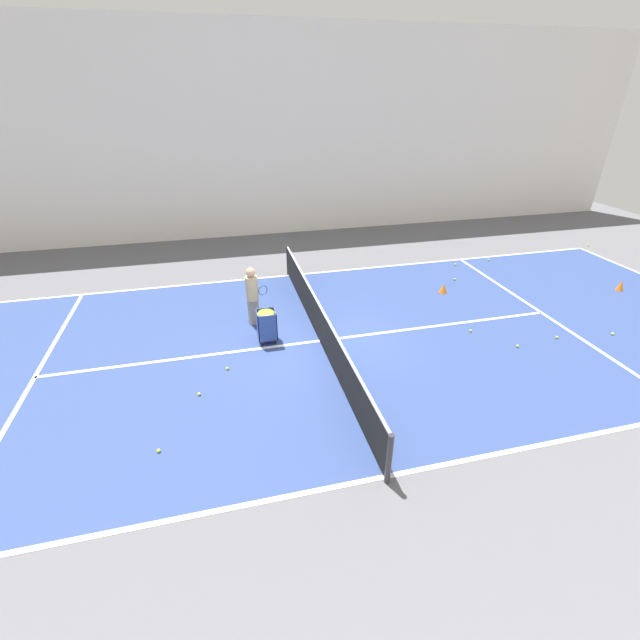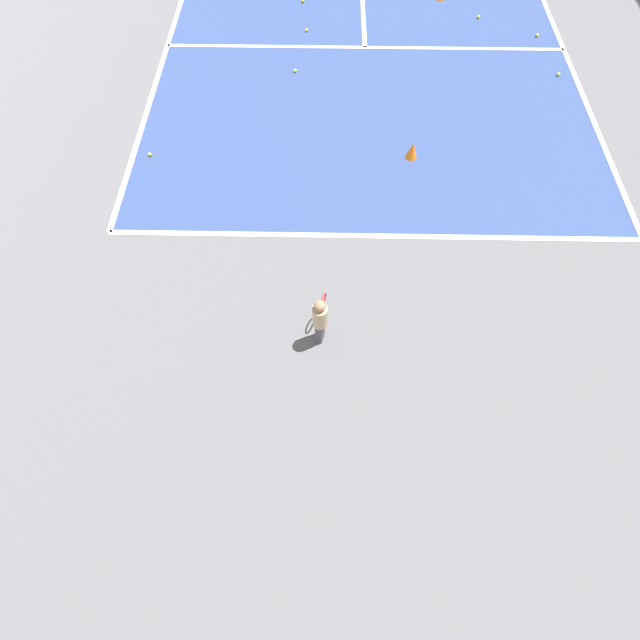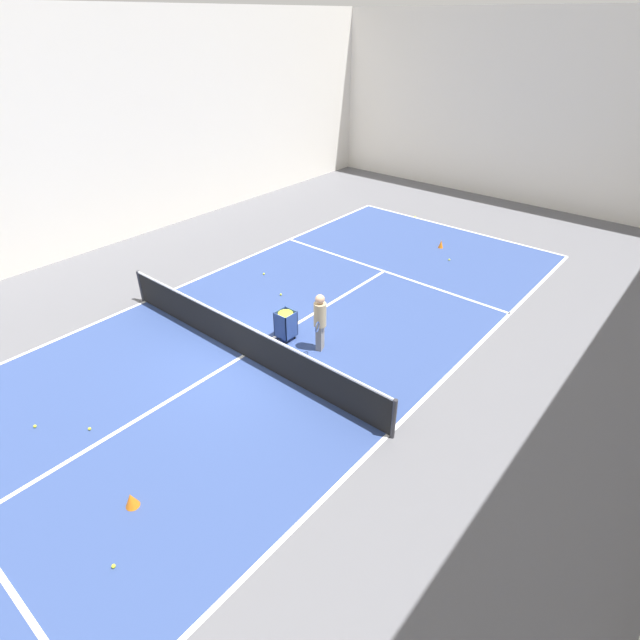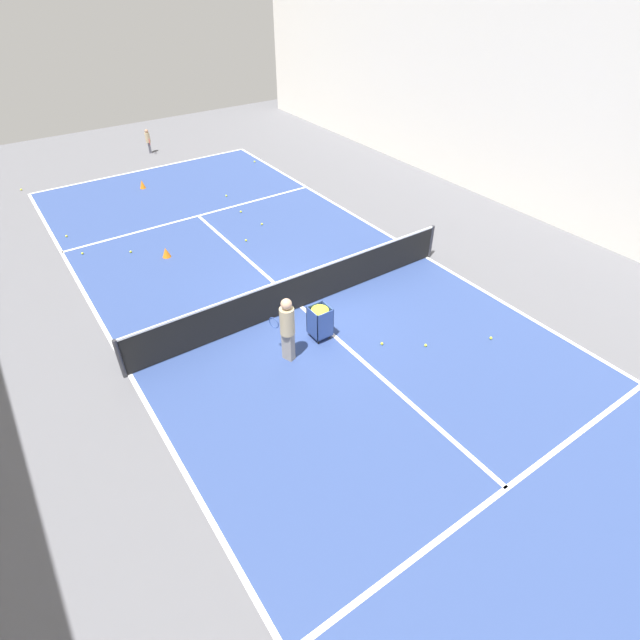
# 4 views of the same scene
# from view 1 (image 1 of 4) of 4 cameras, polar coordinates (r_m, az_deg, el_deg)

# --- Properties ---
(ground_plane) EXTENTS (38.58, 38.58, 0.00)m
(ground_plane) POSITION_cam_1_polar(r_m,az_deg,el_deg) (11.17, 0.00, -2.81)
(ground_plane) COLOR #5B5B60
(court_playing_area) EXTENTS (9.16, 24.40, 0.00)m
(court_playing_area) POSITION_cam_1_polar(r_m,az_deg,el_deg) (11.17, 0.00, -2.81)
(court_playing_area) COLOR navy
(court_playing_area) RESTS_ON ground
(line_sideline_left) EXTENTS (0.10, 24.40, 0.00)m
(line_sideline_left) POSITION_cam_1_polar(r_m,az_deg,el_deg) (7.79, 8.60, -19.97)
(line_sideline_left) COLOR white
(line_sideline_left) RESTS_ON ground
(line_sideline_right) EXTENTS (0.10, 24.40, 0.00)m
(line_sideline_right) POSITION_cam_1_polar(r_m,az_deg,el_deg) (15.18, -4.16, 5.95)
(line_sideline_right) COLOR white
(line_sideline_right) RESTS_ON ground
(line_service_near) EXTENTS (9.16, 0.10, 0.00)m
(line_service_near) POSITION_cam_1_polar(r_m,az_deg,el_deg) (14.15, 27.42, 0.89)
(line_service_near) COLOR white
(line_service_near) RESTS_ON ground
(line_service_far) EXTENTS (9.16, 0.10, 0.00)m
(line_service_far) POSITION_cam_1_polar(r_m,az_deg,el_deg) (11.79, -33.78, -6.36)
(line_service_far) COLOR white
(line_service_far) RESTS_ON ground
(line_centre_service) EXTENTS (0.10, 13.42, 0.00)m
(line_centre_service) POSITION_cam_1_polar(r_m,az_deg,el_deg) (11.16, 0.00, -2.79)
(line_centre_service) COLOR white
(line_centre_service) RESTS_ON ground
(hall_enclosure_right) EXTENTS (0.15, 34.88, 8.15)m
(hall_enclosure_right) POSITION_cam_1_polar(r_m,az_deg,el_deg) (19.23, -7.57, 23.10)
(hall_enclosure_right) COLOR silver
(hall_enclosure_right) RESTS_ON ground
(tennis_net) EXTENTS (9.46, 0.10, 1.04)m
(tennis_net) POSITION_cam_1_polar(r_m,az_deg,el_deg) (10.90, 0.00, -0.40)
(tennis_net) COLOR #2D2D33
(tennis_net) RESTS_ON ground
(coach_at_net) EXTENTS (0.44, 0.66, 1.67)m
(coach_at_net) POSITION_cam_1_polar(r_m,az_deg,el_deg) (11.69, -9.02, 3.64)
(coach_at_net) COLOR gray
(coach_at_net) RESTS_ON ground
(ball_cart) EXTENTS (0.47, 0.48, 0.89)m
(ball_cart) POSITION_cam_1_polar(r_m,az_deg,el_deg) (10.93, -7.15, -0.09)
(ball_cart) COLOR #2D478C
(ball_cart) RESTS_ON ground
(training_cone_0) EXTENTS (0.26, 0.26, 0.31)m
(training_cone_0) POSITION_cam_1_polar(r_m,az_deg,el_deg) (14.32, 16.14, 4.08)
(training_cone_0) COLOR orange
(training_cone_0) RESTS_ON ground
(training_cone_2) EXTENTS (0.23, 0.23, 0.32)m
(training_cone_2) POSITION_cam_1_polar(r_m,az_deg,el_deg) (17.03, 35.17, 3.77)
(training_cone_2) COLOR orange
(training_cone_2) RESTS_ON ground
(tennis_ball_0) EXTENTS (0.07, 0.07, 0.07)m
(tennis_ball_0) POSITION_cam_1_polar(r_m,az_deg,el_deg) (15.45, 17.49, 5.21)
(tennis_ball_0) COLOR yellow
(tennis_ball_0) RESTS_ON ground
(tennis_ball_2) EXTENTS (0.07, 0.07, 0.07)m
(tennis_ball_2) POSITION_cam_1_polar(r_m,az_deg,el_deg) (17.73, 21.56, 7.47)
(tennis_ball_2) COLOR yellow
(tennis_ball_2) RESTS_ON ground
(tennis_ball_3) EXTENTS (0.07, 0.07, 0.07)m
(tennis_ball_3) POSITION_cam_1_polar(r_m,az_deg,el_deg) (12.87, 29.05, -2.03)
(tennis_ball_3) COLOR yellow
(tennis_ball_3) RESTS_ON ground
(tennis_ball_4) EXTENTS (0.07, 0.07, 0.07)m
(tennis_ball_4) POSITION_cam_1_polar(r_m,az_deg,el_deg) (11.99, 24.84, -3.17)
(tennis_ball_4) COLOR yellow
(tennis_ball_4) RESTS_ON ground
(tennis_ball_5) EXTENTS (0.07, 0.07, 0.07)m
(tennis_ball_5) POSITION_cam_1_polar(r_m,az_deg,el_deg) (9.65, -15.82, -9.48)
(tennis_ball_5) COLOR yellow
(tennis_ball_5) RESTS_ON ground
(tennis_ball_6) EXTENTS (0.07, 0.07, 0.07)m
(tennis_ball_6) POSITION_cam_1_polar(r_m,az_deg,el_deg) (8.59, -20.72, -15.98)
(tennis_ball_6) COLOR yellow
(tennis_ball_6) RESTS_ON ground
(tennis_ball_8) EXTENTS (0.07, 0.07, 0.07)m
(tennis_ball_8) POSITION_cam_1_polar(r_m,az_deg,el_deg) (21.36, 32.18, 8.45)
(tennis_ball_8) COLOR yellow
(tennis_ball_8) RESTS_ON ground
(tennis_ball_10) EXTENTS (0.07, 0.07, 0.07)m
(tennis_ball_10) POSITION_cam_1_polar(r_m,az_deg,el_deg) (16.83, 17.62, 7.07)
(tennis_ball_10) COLOR yellow
(tennis_ball_10) RESTS_ON ground
(tennis_ball_11) EXTENTS (0.07, 0.07, 0.07)m
(tennis_ball_11) POSITION_cam_1_polar(r_m,az_deg,el_deg) (12.26, 19.44, -1.34)
(tennis_ball_11) COLOR yellow
(tennis_ball_11) RESTS_ON ground
(tennis_ball_12) EXTENTS (0.07, 0.07, 0.07)m
(tennis_ball_12) POSITION_cam_1_polar(r_m,az_deg,el_deg) (13.84, 34.44, -1.52)
(tennis_ball_12) COLOR yellow
(tennis_ball_12) RESTS_ON ground
(tennis_ball_13) EXTENTS (0.07, 0.07, 0.07)m
(tennis_ball_13) POSITION_cam_1_polar(r_m,az_deg,el_deg) (10.28, -12.23, -6.34)
(tennis_ball_13) COLOR yellow
(tennis_ball_13) RESTS_ON ground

